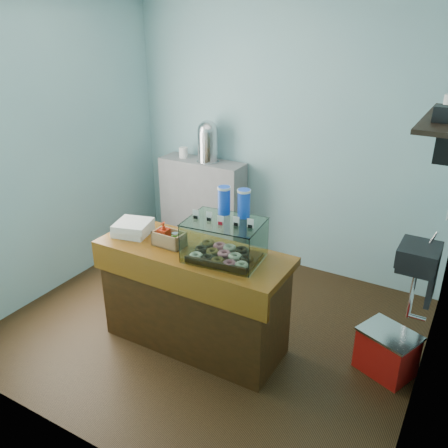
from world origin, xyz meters
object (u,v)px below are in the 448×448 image
Objects in this scene: coffee_urn at (208,140)px; counter at (194,297)px; display_case at (226,237)px; red_cooler at (387,352)px.

counter is at bearing -62.52° from coffee_urn.
coffee_urn is (-1.11, 1.54, 0.27)m from display_case.
counter is 0.68m from display_case.
display_case is (0.29, 0.03, 0.61)m from counter.
coffee_urn is 2.83m from red_cooler.
red_cooler is (2.32, -1.12, -1.16)m from coffee_urn.
coffee_urn is (-0.81, 1.57, 0.89)m from counter.
display_case is 1.18× the size of red_cooler.
red_cooler is (1.22, 0.41, -0.88)m from display_case.
counter is 1.97m from coffee_urn.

